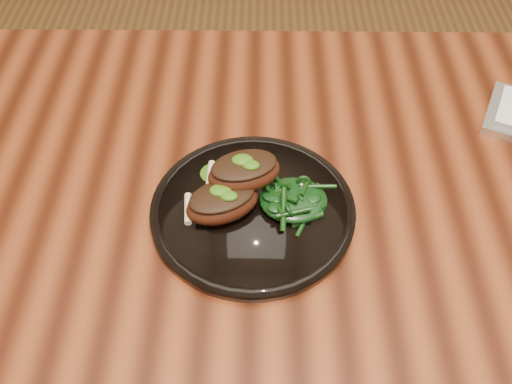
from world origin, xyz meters
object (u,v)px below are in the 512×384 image
greens_heap (294,197)px  desk (363,229)px  lamb_chop_front (222,202)px  plate (253,210)px

greens_heap → desk: bearing=17.7°
desk → greens_heap: bearing=-162.3°
desk → greens_heap: 0.16m
lamb_chop_front → greens_heap: bearing=8.9°
desk → plate: size_ratio=5.83×
desk → lamb_chop_front: size_ratio=13.88×
desk → plate: (-0.17, -0.04, 0.09)m
greens_heap → lamb_chop_front: bearing=-171.1°
plate → lamb_chop_front: lamb_chop_front is taller
desk → lamb_chop_front: 0.24m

